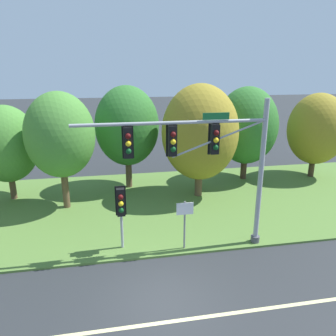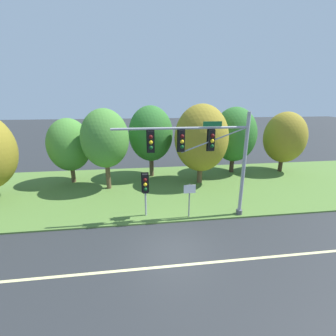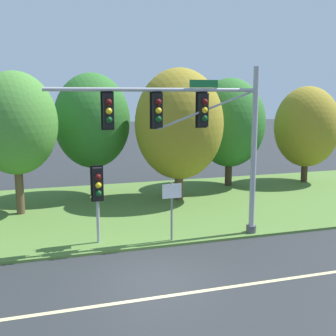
% 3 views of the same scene
% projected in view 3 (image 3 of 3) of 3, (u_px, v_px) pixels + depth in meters
% --- Properties ---
extents(ground_plane, '(160.00, 160.00, 0.00)m').
position_uv_depth(ground_plane, '(155.00, 279.00, 12.90)').
color(ground_plane, '#282B2D').
extents(lane_stripe, '(36.00, 0.16, 0.01)m').
position_uv_depth(lane_stripe, '(166.00, 296.00, 11.77)').
color(lane_stripe, beige).
rests_on(lane_stripe, ground).
extents(grass_verge, '(48.00, 11.50, 0.10)m').
position_uv_depth(grass_verge, '(110.00, 209.00, 20.67)').
color(grass_verge, '#517533').
rests_on(grass_verge, ground).
extents(traffic_signal_mast, '(8.04, 0.49, 6.55)m').
position_uv_depth(traffic_signal_mast, '(194.00, 126.00, 15.54)').
color(traffic_signal_mast, '#9EA0A5').
rests_on(traffic_signal_mast, grass_verge).
extents(pedestrian_signal_near_kerb, '(0.46, 0.55, 2.94)m').
position_uv_depth(pedestrian_signal_near_kerb, '(98.00, 189.00, 15.32)').
color(pedestrian_signal_near_kerb, '#9EA0A5').
rests_on(pedestrian_signal_near_kerb, grass_verge).
extents(route_sign_post, '(0.75, 0.08, 2.25)m').
position_uv_depth(route_sign_post, '(172.00, 202.00, 15.83)').
color(route_sign_post, slate).
rests_on(route_sign_post, grass_verge).
extents(tree_behind_signpost, '(3.75, 3.75, 6.56)m').
position_uv_depth(tree_behind_signpost, '(16.00, 124.00, 19.02)').
color(tree_behind_signpost, brown).
rests_on(tree_behind_signpost, grass_verge).
extents(tree_mid_verge, '(4.09, 4.09, 6.68)m').
position_uv_depth(tree_mid_verge, '(92.00, 121.00, 22.71)').
color(tree_mid_verge, brown).
rests_on(tree_mid_verge, grass_verge).
extents(tree_tall_centre, '(4.59, 4.59, 6.87)m').
position_uv_depth(tree_tall_centre, '(179.00, 124.00, 21.74)').
color(tree_tall_centre, brown).
rests_on(tree_tall_centre, grass_verge).
extents(tree_right_far, '(4.27, 4.27, 6.52)m').
position_uv_depth(tree_right_far, '(230.00, 123.00, 25.35)').
color(tree_right_far, '#423021').
rests_on(tree_right_far, grass_verge).
extents(tree_furthest_back, '(4.04, 4.04, 6.05)m').
position_uv_depth(tree_furthest_back, '(307.00, 127.00, 26.48)').
color(tree_furthest_back, '#423021').
rests_on(tree_furthest_back, grass_verge).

